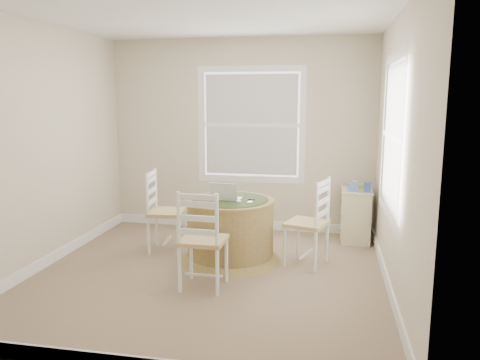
% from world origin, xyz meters
% --- Properties ---
extents(room, '(3.64, 3.64, 2.64)m').
position_xyz_m(room, '(0.17, 0.16, 1.30)').
color(room, '#947B5E').
rests_on(room, ground).
extents(round_table, '(1.16, 1.16, 0.70)m').
position_xyz_m(round_table, '(0.13, 0.50, 0.38)').
color(round_table, '#9E8047').
rests_on(round_table, ground).
extents(chair_left, '(0.44, 0.46, 0.95)m').
position_xyz_m(chair_left, '(-0.68, 0.68, 0.47)').
color(chair_left, white).
rests_on(chair_left, ground).
extents(chair_near, '(0.43, 0.41, 0.95)m').
position_xyz_m(chair_near, '(0.04, -0.31, 0.47)').
color(chair_near, white).
rests_on(chair_near, ground).
extents(chair_right, '(0.51, 0.52, 0.95)m').
position_xyz_m(chair_right, '(0.98, 0.49, 0.47)').
color(chair_right, white).
rests_on(chair_right, ground).
extents(laptop, '(0.33, 0.29, 0.21)m').
position_xyz_m(laptop, '(0.09, 0.48, 0.73)').
color(laptop, white).
rests_on(laptop, round_table).
extents(mouse, '(0.06, 0.09, 0.03)m').
position_xyz_m(mouse, '(0.25, 0.39, 0.71)').
color(mouse, white).
rests_on(mouse, round_table).
extents(phone, '(0.05, 0.09, 0.02)m').
position_xyz_m(phone, '(0.37, 0.40, 0.70)').
color(phone, '#B7BABF').
rests_on(phone, round_table).
extents(keys, '(0.06, 0.06, 0.02)m').
position_xyz_m(keys, '(0.37, 0.50, 0.70)').
color(keys, black).
rests_on(keys, round_table).
extents(corner_chest, '(0.39, 0.51, 0.67)m').
position_xyz_m(corner_chest, '(1.55, 1.48, 0.34)').
color(corner_chest, beige).
rests_on(corner_chest, ground).
extents(tissue_box, '(0.12, 0.12, 0.10)m').
position_xyz_m(tissue_box, '(1.51, 1.39, 0.72)').
color(tissue_box, '#5679C5').
rests_on(tissue_box, corner_chest).
extents(box_yellow, '(0.15, 0.10, 0.06)m').
position_xyz_m(box_yellow, '(1.62, 1.55, 0.70)').
color(box_yellow, '#AEC043').
rests_on(box_yellow, corner_chest).
extents(box_blue, '(0.08, 0.08, 0.12)m').
position_xyz_m(box_blue, '(1.66, 1.37, 0.73)').
color(box_blue, '#3850A9').
rests_on(box_blue, corner_chest).
extents(cup_cream, '(0.07, 0.07, 0.09)m').
position_xyz_m(cup_cream, '(1.53, 1.60, 0.72)').
color(cup_cream, beige).
rests_on(cup_cream, corner_chest).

